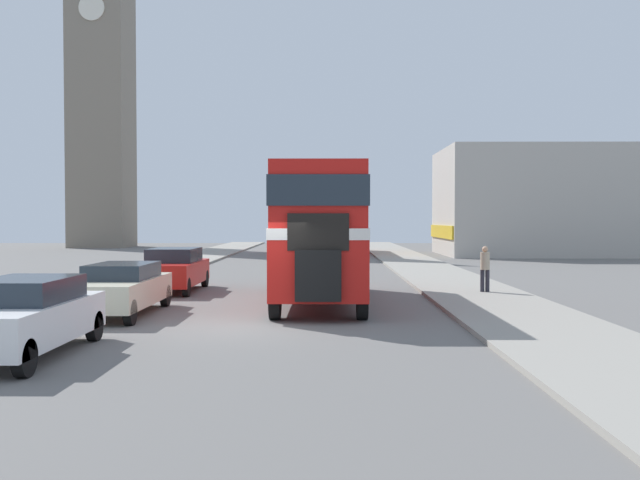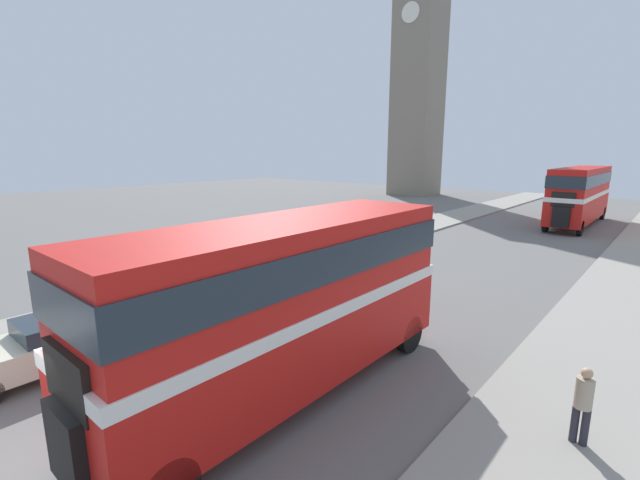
{
  "view_description": "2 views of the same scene",
  "coord_description": "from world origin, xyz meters",
  "px_view_note": "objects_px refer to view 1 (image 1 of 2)",
  "views": [
    {
      "loc": [
        1.75,
        -16.8,
        2.58
      ],
      "look_at": [
        1.53,
        5.16,
        1.94
      ],
      "focal_mm": 40.0,
      "sensor_mm": 36.0,
      "label": 1
    },
    {
      "loc": [
        8.06,
        -1.3,
        5.55
      ],
      "look_at": [
        0.0,
        8.06,
        2.97
      ],
      "focal_mm": 24.0,
      "sensor_mm": 36.0,
      "label": 2
    }
  ],
  "objects_px": {
    "double_decker_bus": "(320,224)",
    "church_tower": "(101,52)",
    "pedestrian_walking": "(485,266)",
    "car_parked_near": "(24,316)",
    "car_parked_mid": "(121,288)",
    "bus_distant": "(329,219)",
    "car_parked_far": "(174,269)"
  },
  "relations": [
    {
      "from": "double_decker_bus",
      "to": "church_tower",
      "type": "height_order",
      "value": "church_tower"
    },
    {
      "from": "pedestrian_walking",
      "to": "church_tower",
      "type": "distance_m",
      "value": 51.79
    },
    {
      "from": "car_parked_near",
      "to": "church_tower",
      "type": "xyz_separation_m",
      "value": [
        -15.04,
        52.28,
        17.18
      ]
    },
    {
      "from": "pedestrian_walking",
      "to": "car_parked_mid",
      "type": "bearing_deg",
      "value": -155.27
    },
    {
      "from": "double_decker_bus",
      "to": "church_tower",
      "type": "bearing_deg",
      "value": 115.2
    },
    {
      "from": "double_decker_bus",
      "to": "car_parked_near",
      "type": "bearing_deg",
      "value": -122.18
    },
    {
      "from": "car_parked_near",
      "to": "car_parked_mid",
      "type": "distance_m",
      "value": 5.85
    },
    {
      "from": "double_decker_bus",
      "to": "bus_distant",
      "type": "relative_size",
      "value": 0.84
    },
    {
      "from": "car_parked_near",
      "to": "car_parked_far",
      "type": "relative_size",
      "value": 0.98
    },
    {
      "from": "car_parked_mid",
      "to": "bus_distant",
      "type": "bearing_deg",
      "value": 80.32
    },
    {
      "from": "car_parked_far",
      "to": "car_parked_mid",
      "type": "bearing_deg",
      "value": -90.67
    },
    {
      "from": "car_parked_near",
      "to": "bus_distant",
      "type": "bearing_deg",
      "value": 81.54
    },
    {
      "from": "pedestrian_walking",
      "to": "double_decker_bus",
      "type": "bearing_deg",
      "value": -158.73
    },
    {
      "from": "car_parked_far",
      "to": "church_tower",
      "type": "height_order",
      "value": "church_tower"
    },
    {
      "from": "car_parked_near",
      "to": "car_parked_mid",
      "type": "relative_size",
      "value": 0.94
    },
    {
      "from": "double_decker_bus",
      "to": "car_parked_mid",
      "type": "bearing_deg",
      "value": -151.85
    },
    {
      "from": "bus_distant",
      "to": "church_tower",
      "type": "xyz_separation_m",
      "value": [
        -20.89,
        12.95,
        15.37
      ]
    },
    {
      "from": "church_tower",
      "to": "car_parked_mid",
      "type": "bearing_deg",
      "value": -71.9
    },
    {
      "from": "bus_distant",
      "to": "church_tower",
      "type": "distance_m",
      "value": 28.99
    },
    {
      "from": "double_decker_bus",
      "to": "pedestrian_walking",
      "type": "bearing_deg",
      "value": 21.27
    },
    {
      "from": "double_decker_bus",
      "to": "car_parked_mid",
      "type": "xyz_separation_m",
      "value": [
        -5.33,
        -2.85,
        -1.69
      ]
    },
    {
      "from": "bus_distant",
      "to": "pedestrian_walking",
      "type": "bearing_deg",
      "value": -79.67
    },
    {
      "from": "double_decker_bus",
      "to": "bus_distant",
      "type": "distance_m",
      "value": 30.64
    },
    {
      "from": "car_parked_near",
      "to": "church_tower",
      "type": "bearing_deg",
      "value": 106.05
    },
    {
      "from": "car_parked_near",
      "to": "double_decker_bus",
      "type": "bearing_deg",
      "value": 57.82
    },
    {
      "from": "double_decker_bus",
      "to": "bus_distant",
      "type": "xyz_separation_m",
      "value": [
        0.38,
        30.63,
        0.15
      ]
    },
    {
      "from": "bus_distant",
      "to": "car_parked_mid",
      "type": "distance_m",
      "value": 34.02
    },
    {
      "from": "car_parked_mid",
      "to": "car_parked_near",
      "type": "bearing_deg",
      "value": -91.39
    },
    {
      "from": "double_decker_bus",
      "to": "church_tower",
      "type": "xyz_separation_m",
      "value": [
        -20.51,
        43.58,
        15.52
      ]
    },
    {
      "from": "car_parked_mid",
      "to": "church_tower",
      "type": "relative_size",
      "value": 0.13
    },
    {
      "from": "car_parked_far",
      "to": "church_tower",
      "type": "bearing_deg",
      "value": 110.77
    },
    {
      "from": "bus_distant",
      "to": "car_parked_mid",
      "type": "relative_size",
      "value": 2.4
    }
  ]
}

